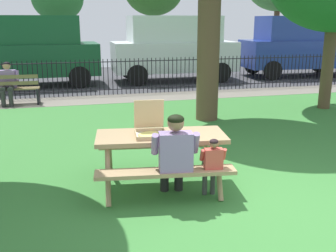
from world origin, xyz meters
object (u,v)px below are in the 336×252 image
at_px(pizza_slice_on_table, 178,135).
at_px(adult_at_table, 175,153).
at_px(park_bench_left, 9,90).
at_px(child_at_table, 212,163).
at_px(person_on_park_bench, 8,81).
at_px(parked_car_center, 30,49).
at_px(pizza_box_open, 150,129).
at_px(parked_car_far_right, 300,45).
at_px(picnic_table_foreground, 161,146).
at_px(parked_car_right, 174,47).

distance_m(pizza_slice_on_table, adult_at_table, 0.45).
bearing_deg(park_bench_left, adult_at_table, -67.94).
bearing_deg(child_at_table, adult_at_table, 169.20).
distance_m(person_on_park_bench, parked_car_center, 3.36).
height_order(pizza_box_open, park_bench_left, pizza_box_open).
distance_m(adult_at_table, parked_car_center, 10.67).
height_order(pizza_box_open, parked_car_far_right, parked_car_far_right).
xyz_separation_m(pizza_slice_on_table, child_at_table, (0.32, -0.49, -0.26)).
height_order(picnic_table_foreground, person_on_park_bench, person_on_park_bench).
bearing_deg(child_at_table, parked_car_right, 77.56).
height_order(pizza_box_open, pizza_slice_on_table, pizza_box_open).
xyz_separation_m(picnic_table_foreground, park_bench_left, (-2.80, 6.55, -0.18)).
bearing_deg(adult_at_table, parked_car_right, 74.94).
relative_size(adult_at_table, parked_car_right, 0.25).
height_order(park_bench_left, parked_car_center, parked_car_center).
distance_m(person_on_park_bench, parked_car_right, 6.58).
bearing_deg(parked_car_right, adult_at_table, -105.06).
xyz_separation_m(pizza_slice_on_table, parked_car_right, (2.62, 9.95, 0.53)).
height_order(child_at_table, parked_car_center, parked_car_center).
xyz_separation_m(picnic_table_foreground, parked_car_right, (2.85, 9.84, 0.71)).
bearing_deg(parked_car_center, child_at_table, -74.21).
bearing_deg(park_bench_left, child_at_table, -64.96).
height_order(pizza_box_open, parked_car_center, parked_car_center).
xyz_separation_m(pizza_slice_on_table, park_bench_left, (-3.02, 6.66, -0.36)).
relative_size(adult_at_table, child_at_table, 1.39).
height_order(pizza_box_open, parked_car_right, parked_car_right).
xyz_separation_m(pizza_box_open, adult_at_table, (0.21, -0.52, -0.20)).
relative_size(adult_at_table, park_bench_left, 0.74).
bearing_deg(pizza_box_open, person_on_park_bench, 112.21).
distance_m(child_at_table, person_on_park_bench, 7.93).
distance_m(parked_car_right, parked_car_far_right, 5.44).
bearing_deg(picnic_table_foreground, park_bench_left, 113.15).
distance_m(park_bench_left, parked_car_right, 6.60).
relative_size(person_on_park_bench, parked_car_far_right, 0.25).
xyz_separation_m(picnic_table_foreground, person_on_park_bench, (-2.83, 6.57, 0.06)).
relative_size(child_at_table, person_on_park_bench, 0.72).
bearing_deg(park_bench_left, pizza_box_open, -67.94).
relative_size(pizza_slice_on_table, parked_car_far_right, 0.07).
height_order(child_at_table, parked_car_right, parked_car_right).
height_order(person_on_park_bench, parked_car_center, parked_car_center).
bearing_deg(parked_car_far_right, pizza_slice_on_table, -129.02).
relative_size(picnic_table_foreground, park_bench_left, 1.23).
bearing_deg(pizza_slice_on_table, park_bench_left, 114.41).
xyz_separation_m(pizza_box_open, child_at_table, (0.69, -0.62, -0.34)).
bearing_deg(park_bench_left, parked_car_far_right, 16.52).
xyz_separation_m(person_on_park_bench, parked_car_far_right, (11.12, 3.27, 0.65)).
bearing_deg(parked_car_center, picnic_table_foreground, -76.22).
bearing_deg(parked_car_right, parked_car_far_right, -0.00).
bearing_deg(park_bench_left, pizza_slice_on_table, -65.59).
height_order(pizza_slice_on_table, child_at_table, child_at_table).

